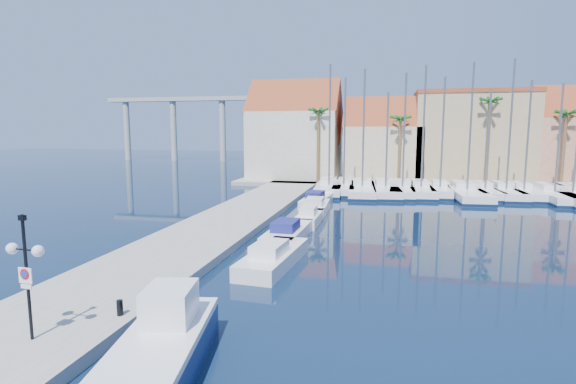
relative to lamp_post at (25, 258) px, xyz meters
name	(u,v)px	position (x,y,z in m)	size (l,w,h in m)	color
ground	(302,339)	(8.27, 2.89, -3.17)	(260.00, 260.00, 0.00)	black
quay_west	(209,232)	(-0.73, 16.39, -2.92)	(6.00, 77.00, 0.50)	gray
shore_north	(444,182)	(18.27, 50.89, -2.92)	(54.00, 16.00, 0.50)	gray
lamp_post	(25,258)	(0.00, 0.00, 0.00)	(1.38, 0.44, 4.07)	black
bollard	(120,308)	(1.67, 2.30, -2.39)	(0.23, 0.23, 0.57)	black
fishing_boat	(159,351)	(4.65, -0.31, -2.40)	(3.37, 6.93, 2.33)	navy
motorboat_west_0	(273,257)	(5.18, 10.78, -2.67)	(2.62, 6.67, 1.40)	white
motorboat_west_1	(288,232)	(4.71, 16.43, -2.67)	(2.27, 6.54, 1.40)	white
motorboat_west_2	(309,217)	(5.22, 21.76, -2.67)	(1.63, 5.02, 1.40)	white
motorboat_west_3	(315,207)	(4.95, 26.31, -2.67)	(2.26, 6.34, 1.40)	white
motorboat_west_4	(316,200)	(4.40, 30.27, -2.67)	(2.39, 6.53, 1.40)	white
sailboat_0	(329,188)	(4.51, 38.94, -2.58)	(3.58, 10.97, 14.19)	white
sailboat_1	(344,188)	(6.12, 39.39, -2.57)	(3.04, 9.40, 12.75)	white
sailboat_2	(362,189)	(8.24, 38.37, -2.59)	(3.53, 10.96, 13.50)	white
sailboat_3	(385,190)	(10.73, 38.85, -2.62)	(3.76, 11.02, 11.09)	white
sailboat_4	(402,190)	(12.58, 38.95, -2.58)	(2.87, 10.03, 13.07)	white
sailboat_5	(420,190)	(14.51, 39.10, -2.56)	(2.93, 9.65, 13.81)	white
sailboat_6	(440,190)	(16.53, 39.30, -2.55)	(2.45, 8.31, 12.61)	white
sailboat_7	(465,192)	(19.03, 38.31, -2.60)	(3.81, 12.17, 13.85)	white
sailboat_8	(484,192)	(21.01, 39.32, -2.59)	(2.97, 9.01, 11.22)	white
sailboat_9	(505,192)	(23.10, 39.42, -2.55)	(2.81, 9.47, 14.23)	white
sailboat_10	(522,192)	(24.85, 39.50, -2.58)	(2.35, 8.79, 12.08)	white
sailboat_11	(552,195)	(27.39, 38.60, -2.61)	(3.06, 10.99, 11.64)	white
sailboat_12	(570,195)	(29.01, 38.54, -2.61)	(3.33, 12.09, 13.48)	white
building_0	(295,134)	(-1.73, 49.89, 3.35)	(12.30, 9.00, 13.50)	beige
building_1	(383,144)	(10.27, 49.89, 2.12)	(10.30, 8.00, 11.00)	tan
building_2	(470,136)	(21.27, 50.89, 3.08)	(14.20, 10.20, 11.50)	tan
building_3	(576,140)	(33.27, 49.89, 2.68)	(10.30, 8.00, 12.00)	#B07559
palm_0	(318,114)	(2.27, 44.89, 5.90)	(2.60, 2.60, 10.15)	brown
palm_1	(400,121)	(12.27, 44.89, 4.96)	(2.60, 2.60, 9.15)	brown
palm_2	(490,104)	(22.27, 44.89, 6.84)	(2.60, 2.60, 11.15)	brown
palm_3	(566,116)	(30.27, 44.89, 5.43)	(2.60, 2.60, 9.65)	brown
viaduct	(201,116)	(-30.80, 84.89, 7.07)	(48.00, 2.20, 14.45)	#9E9E99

